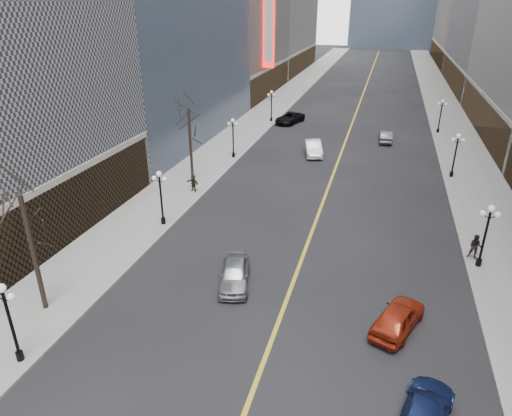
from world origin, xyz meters
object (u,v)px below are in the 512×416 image
Objects in this scene: streetlamp_east_3 at (441,112)px; car_nb_far at (290,118)px; car_sb_mid at (398,317)px; car_sb_far at (385,136)px; streetlamp_west_3 at (271,103)px; car_nb_mid at (313,148)px; car_nb_near at (234,273)px; car_sb_near at (425,412)px; streetlamp_west_1 at (161,192)px; streetlamp_east_1 at (486,230)px; streetlamp_east_2 at (456,151)px; streetlamp_west_0 at (9,315)px; streetlamp_west_2 at (233,134)px.

streetlamp_east_3 is 20.91m from car_nb_far.
car_sb_mid is 37.94m from car_sb_far.
streetlamp_west_3 is 1.03× the size of car_sb_far.
car_sb_far is at bearing 28.65° from car_nb_mid.
car_nb_near is 0.97× the size of car_sb_near.
streetlamp_west_1 is 0.95× the size of car_sb_near.
streetlamp_east_2 is at bearing 90.00° from streetlamp_east_1.
streetlamp_east_1 is at bearing -101.83° from car_sb_mid.
car_sb_near is at bearing 4.76° from streetlamp_west_0.
streetlamp_west_2 is at bearing 180.00° from streetlamp_east_2.
streetlamp_east_2 is at bearing -29.97° from car_nb_mid.
car_sb_near is (-4.23, -14.39, -2.21)m from streetlamp_east_1.
streetlamp_west_2 is (-23.60, 18.00, 0.00)m from streetlamp_east_1.
car_nb_far is (-20.80, 18.11, -2.12)m from streetlamp_east_2.
car_sb_far is (8.10, 7.92, -0.11)m from car_nb_mid.
car_nb_near is (-15.40, -6.43, -2.11)m from streetlamp_east_1.
streetlamp_east_3 is 1.00× the size of streetlamp_west_3.
streetlamp_east_3 is at bearing 16.87° from car_nb_far.
streetlamp_east_1 is 28.51m from streetlamp_west_0.
car_nb_far is 46.90m from car_sb_mid.
streetlamp_west_0 is at bearing -124.77° from streetlamp_east_2.
car_sb_mid is at bearing -87.90° from car_nb_mid.
streetlamp_east_1 and streetlamp_east_2 have the same top height.
streetlamp_west_1 is (-23.60, -36.00, 0.00)m from streetlamp_east_3.
streetlamp_east_1 is 41.72m from car_nb_far.
streetlamp_west_0 reaches higher than car_nb_far.
car_sb_far is (-6.87, -6.27, -2.18)m from streetlamp_east_3.
streetlamp_west_1 is at bearing -127.27° from car_nb_mid.
car_nb_near is (8.20, -6.43, -2.11)m from streetlamp_west_1.
streetlamp_east_3 is at bearing 65.59° from streetlamp_west_0.
streetlamp_east_2 is 29.68m from streetlamp_west_3.
car_nb_near is at bearing -122.23° from streetlamp_east_2.
streetlamp_west_0 is at bearing -145.86° from streetlamp_east_1.
streetlamp_west_3 is 0.89× the size of car_nb_mid.
streetlamp_east_3 is 57.10m from streetlamp_west_0.
streetlamp_west_2 is 37.80m from car_sb_near.
streetlamp_west_3 reaches higher than car_sb_near.
streetlamp_east_1 is at bearing 8.19° from car_nb_near.
car_nb_far is at bearing 85.57° from streetlamp_west_1.
streetlamp_west_1 is (0.00, 16.00, 0.00)m from streetlamp_west_0.
car_sb_mid reaches higher than car_sb_far.
car_sb_mid is 1.04× the size of car_sb_far.
streetlamp_west_3 is at bearing 123.25° from streetlamp_east_1.
car_sb_mid is at bearing -67.55° from streetlamp_west_3.
streetlamp_east_1 is at bearing 99.38° from car_sb_far.
streetlamp_west_0 is 0.99× the size of car_sb_mid.
streetlamp_east_3 is 0.98× the size of car_nb_near.
streetlamp_west_2 is 31.98m from car_sb_mid.
streetlamp_east_1 is 30.59m from car_sb_far.
streetlamp_west_3 is 54.03m from car_sb_near.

